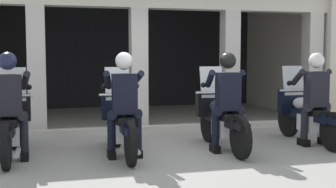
% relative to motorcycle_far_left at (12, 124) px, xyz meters
% --- Properties ---
extents(ground_plane, '(80.00, 80.00, 0.00)m').
position_rel_motorcycle_far_left_xyz_m(ground_plane, '(2.47, 2.76, -0.50)').
color(ground_plane, gray).
extents(station_building, '(9.33, 4.80, 3.12)m').
position_rel_motorcycle_far_left_xyz_m(station_building, '(2.36, 4.54, 1.48)').
color(station_building, black).
rests_on(station_building, ground).
extents(kerb_strip, '(8.83, 0.24, 0.12)m').
position_rel_motorcycle_far_left_xyz_m(kerb_strip, '(2.36, 1.66, -0.44)').
color(kerb_strip, '#B7B5AD').
rests_on(kerb_strip, ground).
extents(motorcycle_far_left, '(0.62, 2.04, 1.35)m').
position_rel_motorcycle_far_left_xyz_m(motorcycle_far_left, '(0.00, 0.00, 0.00)').
color(motorcycle_far_left, black).
rests_on(motorcycle_far_left, ground).
extents(police_officer_far_left, '(0.63, 0.61, 1.58)m').
position_rel_motorcycle_far_left_xyz_m(police_officer_far_left, '(-0.00, -0.28, 0.44)').
color(police_officer_far_left, black).
rests_on(police_officer_far_left, ground).
extents(motorcycle_center_left, '(0.62, 2.04, 1.35)m').
position_rel_motorcycle_far_left_xyz_m(motorcycle_center_left, '(1.65, -0.20, 0.00)').
color(motorcycle_center_left, black).
rests_on(motorcycle_center_left, ground).
extents(police_officer_center_left, '(0.63, 0.61, 1.58)m').
position_rel_motorcycle_far_left_xyz_m(police_officer_center_left, '(1.65, -0.48, 0.44)').
color(police_officer_center_left, black).
rests_on(police_officer_center_left, ground).
extents(motorcycle_center_right, '(0.62, 2.04, 1.35)m').
position_rel_motorcycle_far_left_xyz_m(motorcycle_center_right, '(3.29, -0.20, 0.00)').
color(motorcycle_center_right, black).
rests_on(motorcycle_center_right, ground).
extents(police_officer_center_right, '(0.63, 0.61, 1.58)m').
position_rel_motorcycle_far_left_xyz_m(police_officer_center_right, '(3.29, -0.48, 0.44)').
color(police_officer_center_right, black).
rests_on(police_officer_center_right, ground).
extents(motorcycle_far_right, '(0.62, 2.04, 1.35)m').
position_rel_motorcycle_far_left_xyz_m(motorcycle_far_right, '(4.94, -0.09, 0.00)').
color(motorcycle_far_right, black).
rests_on(motorcycle_far_right, ground).
extents(police_officer_far_right, '(0.63, 0.61, 1.58)m').
position_rel_motorcycle_far_left_xyz_m(police_officer_far_right, '(4.94, -0.37, 0.44)').
color(police_officer_far_right, black).
rests_on(police_officer_far_right, ground).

